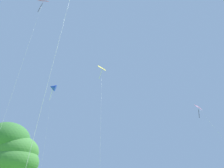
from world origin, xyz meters
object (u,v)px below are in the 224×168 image
Objects in this scene: kite_yellow_diamond at (101,72)px; kite_red_high at (41,7)px; tree_right_cluster at (11,152)px; kite_blue_delta at (53,87)px; tree_left_oak at (10,163)px; kite_pink_low at (200,110)px.

kite_red_high is at bearing -134.58° from kite_yellow_diamond.
tree_right_cluster is at bearing -155.53° from kite_yellow_diamond.
kite_blue_delta reaches higher than tree_left_oak.
kite_blue_delta is (-4.16, 23.27, -1.95)m from kite_red_high.
kite_blue_delta is at bearing 97.61° from tree_right_cluster.
kite_blue_delta is 19.79m from kite_yellow_diamond.
kite_blue_delta is at bearing 133.65° from kite_yellow_diamond.
kite_pink_low is (33.26, -5.66, -8.58)m from kite_blue_delta.
kite_yellow_diamond is 19.86m from tree_left_oak.
kite_yellow_diamond is 1.25× the size of kite_pink_low.
kite_yellow_diamond is (9.17, 9.30, -6.27)m from kite_red_high.
tree_right_cluster is at bearing -82.39° from kite_blue_delta.
kite_pink_low is 35.12m from tree_right_cluster.
kite_pink_low reaches higher than tree_left_oak.
kite_yellow_diamond is at bearing -46.35° from kite_blue_delta.
kite_pink_low reaches higher than tree_right_cluster.
kite_red_high is at bearing -79.86° from kite_blue_delta.
kite_pink_low is (29.10, 17.61, -10.54)m from kite_red_high.
kite_red_high is at bearing -70.64° from tree_left_oak.
tree_right_cluster is (-1.64, 4.38, -21.20)m from kite_red_high.
kite_yellow_diamond reaches higher than kite_pink_low.
kite_yellow_diamond is (13.33, -13.97, -4.32)m from kite_blue_delta.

